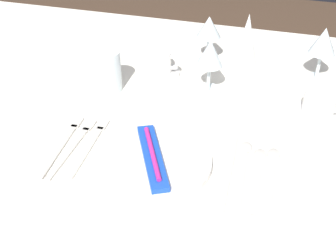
# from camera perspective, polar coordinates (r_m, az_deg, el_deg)

# --- Properties ---
(dining_table) EXTENTS (1.80, 1.11, 0.74)m
(dining_table) POSITION_cam_1_polar(r_m,az_deg,el_deg) (1.18, 2.55, -1.59)
(dining_table) COLOR silver
(dining_table) RESTS_ON ground
(dinner_plate) EXTENTS (0.25, 0.25, 0.02)m
(dinner_plate) POSITION_cam_1_polar(r_m,az_deg,el_deg) (0.97, -1.92, -4.49)
(dinner_plate) COLOR white
(dinner_plate) RESTS_ON dining_table
(toothbrush_package) EXTENTS (0.12, 0.20, 0.02)m
(toothbrush_package) POSITION_cam_1_polar(r_m,az_deg,el_deg) (0.96, -1.94, -3.72)
(toothbrush_package) COLOR blue
(toothbrush_package) RESTS_ON dinner_plate
(fork_outer) EXTENTS (0.03, 0.22, 0.00)m
(fork_outer) POSITION_cam_1_polar(r_m,az_deg,el_deg) (1.04, -9.52, -2.24)
(fork_outer) COLOR beige
(fork_outer) RESTS_ON dining_table
(fork_inner) EXTENTS (0.02, 0.22, 0.00)m
(fork_inner) POSITION_cam_1_polar(r_m,az_deg,el_deg) (1.04, -11.54, -2.34)
(fork_inner) COLOR beige
(fork_inner) RESTS_ON dining_table
(fork_salad) EXTENTS (0.03, 0.22, 0.00)m
(fork_salad) POSITION_cam_1_polar(r_m,az_deg,el_deg) (1.06, -12.81, -2.06)
(fork_salad) COLOR beige
(fork_salad) RESTS_ON dining_table
(dinner_knife) EXTENTS (0.02, 0.24, 0.00)m
(dinner_knife) POSITION_cam_1_polar(r_m,az_deg,el_deg) (0.96, 7.36, -5.75)
(dinner_knife) COLOR beige
(dinner_knife) RESTS_ON dining_table
(spoon_soup) EXTENTS (0.03, 0.23, 0.01)m
(spoon_soup) POSITION_cam_1_polar(r_m,az_deg,el_deg) (0.98, 9.27, -4.89)
(spoon_soup) COLOR beige
(spoon_soup) RESTS_ON dining_table
(spoon_dessert) EXTENTS (0.03, 0.21, 0.01)m
(spoon_dessert) POSITION_cam_1_polar(r_m,az_deg,el_deg) (0.97, 11.07, -5.54)
(spoon_dessert) COLOR beige
(spoon_dessert) RESTS_ON dining_table
(spoon_tea) EXTENTS (0.03, 0.22, 0.01)m
(spoon_tea) POSITION_cam_1_polar(r_m,az_deg,el_deg) (0.98, 12.71, -5.58)
(spoon_tea) COLOR beige
(spoon_tea) RESTS_ON dining_table
(saucer_left) EXTENTS (0.12, 0.12, 0.01)m
(saucer_left) POSITION_cam_1_polar(r_m,az_deg,el_deg) (1.30, -1.31, 6.57)
(saucer_left) COLOR white
(saucer_left) RESTS_ON dining_table
(coffee_cup_left) EXTENTS (0.10, 0.08, 0.06)m
(coffee_cup_left) POSITION_cam_1_polar(r_m,az_deg,el_deg) (1.28, -1.26, 7.95)
(coffee_cup_left) COLOR white
(coffee_cup_left) RESTS_ON saucer_left
(saucer_right) EXTENTS (0.13, 0.13, 0.01)m
(saucer_right) POSITION_cam_1_polar(r_m,az_deg,el_deg) (1.17, 17.79, 1.13)
(saucer_right) COLOR white
(saucer_right) RESTS_ON dining_table
(coffee_cup_right) EXTENTS (0.10, 0.08, 0.07)m
(coffee_cup_right) POSITION_cam_1_polar(r_m,az_deg,el_deg) (1.15, 18.21, 2.68)
(coffee_cup_right) COLOR white
(coffee_cup_right) RESTS_ON saucer_right
(wine_glass_centre) EXTENTS (0.07, 0.07, 0.15)m
(wine_glass_centre) POSITION_cam_1_polar(r_m,az_deg,el_deg) (1.17, 5.19, 8.53)
(wine_glass_centre) COLOR silver
(wine_glass_centre) RESTS_ON dining_table
(wine_glass_left) EXTENTS (0.07, 0.07, 0.14)m
(wine_glass_left) POSITION_cam_1_polar(r_m,az_deg,el_deg) (1.33, 5.06, 11.71)
(wine_glass_left) COLOR silver
(wine_glass_left) RESTS_ON dining_table
(wine_glass_right) EXTENTS (0.07, 0.07, 0.15)m
(wine_glass_right) POSITION_cam_1_polar(r_m,az_deg,el_deg) (1.29, 18.61, 9.64)
(wine_glass_right) COLOR silver
(wine_glass_right) RESTS_ON dining_table
(drink_tumbler) EXTENTS (0.07, 0.07, 0.11)m
(drink_tumbler) POSITION_cam_1_polar(r_m,az_deg,el_deg) (1.22, -7.49, 6.46)
(drink_tumbler) COLOR silver
(drink_tumbler) RESTS_ON dining_table
(napkin_folded) EXTENTS (0.08, 0.08, 0.17)m
(napkin_folded) POSITION_cam_1_polar(r_m,az_deg,el_deg) (1.30, 9.66, 10.05)
(napkin_folded) COLOR white
(napkin_folded) RESTS_ON dining_table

